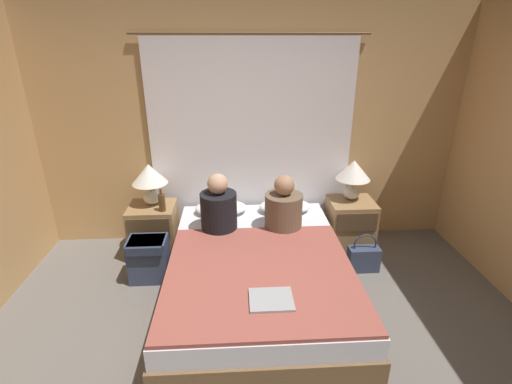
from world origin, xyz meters
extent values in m
plane|color=#66605B|center=(0.00, 0.00, 0.00)|extent=(16.00, 16.00, 0.00)
cube|color=tan|center=(0.00, 2.07, 1.25)|extent=(4.55, 0.06, 2.50)
cube|color=white|center=(0.00, 2.01, 1.08)|extent=(2.11, 0.03, 2.16)
cylinder|color=brown|center=(0.00, 2.01, 2.18)|extent=(2.31, 0.02, 0.02)
cube|color=brown|center=(0.00, 0.91, 0.13)|extent=(1.54, 2.08, 0.26)
cube|color=silver|center=(0.00, 0.91, 0.35)|extent=(1.50, 2.04, 0.17)
cube|color=#937047|center=(-1.04, 1.69, 0.28)|extent=(0.47, 0.42, 0.56)
cube|color=#4C3823|center=(-1.04, 1.48, 0.42)|extent=(0.41, 0.02, 0.20)
cube|color=#937047|center=(1.04, 1.69, 0.28)|extent=(0.47, 0.42, 0.56)
cube|color=#4C3823|center=(1.04, 1.48, 0.42)|extent=(0.41, 0.02, 0.20)
ellipsoid|color=silver|center=(-1.04, 1.76, 0.63)|extent=(0.17, 0.17, 0.14)
cylinder|color=#B2A893|center=(-1.04, 1.76, 0.74)|extent=(0.02, 0.02, 0.09)
cone|color=white|center=(-1.04, 1.76, 0.88)|extent=(0.36, 0.36, 0.20)
ellipsoid|color=silver|center=(1.04, 1.76, 0.63)|extent=(0.17, 0.17, 0.14)
cylinder|color=#B2A893|center=(1.04, 1.76, 0.74)|extent=(0.02, 0.02, 0.09)
cone|color=white|center=(1.04, 1.76, 0.88)|extent=(0.36, 0.36, 0.20)
ellipsoid|color=white|center=(-0.34, 1.75, 0.49)|extent=(0.54, 0.34, 0.12)
ellipsoid|color=white|center=(0.34, 1.75, 0.49)|extent=(0.54, 0.34, 0.12)
cube|color=#994C42|center=(0.00, 0.62, 0.45)|extent=(1.48, 1.44, 0.03)
cylinder|color=black|center=(-0.34, 1.38, 0.62)|extent=(0.34, 0.34, 0.38)
sphere|color=tan|center=(-0.34, 1.38, 0.91)|extent=(0.19, 0.19, 0.19)
cylinder|color=brown|center=(0.27, 1.38, 0.61)|extent=(0.36, 0.36, 0.35)
sphere|color=#A87A5B|center=(0.27, 1.38, 0.88)|extent=(0.19, 0.19, 0.19)
cylinder|color=#513819|center=(-0.91, 1.58, 0.64)|extent=(0.07, 0.07, 0.18)
cylinder|color=#513819|center=(-0.91, 1.58, 0.76)|extent=(0.02, 0.02, 0.06)
cube|color=#9EA0A5|center=(0.05, 0.27, 0.47)|extent=(0.30, 0.25, 0.02)
cube|color=#333D56|center=(-1.01, 1.25, 0.21)|extent=(0.36, 0.26, 0.42)
cube|color=#283045|center=(-1.01, 1.22, 0.38)|extent=(0.32, 0.27, 0.08)
cube|color=#333D56|center=(1.07, 1.26, 0.12)|extent=(0.30, 0.14, 0.25)
torus|color=#2B3449|center=(1.07, 1.26, 0.29)|extent=(0.23, 0.02, 0.23)
camera|label=1|loc=(-0.18, -1.80, 2.15)|focal=26.00mm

